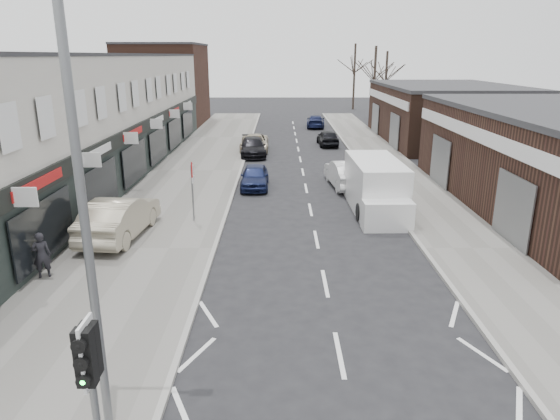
{
  "coord_description": "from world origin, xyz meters",
  "views": [
    {
      "loc": [
        -1.47,
        -8.62,
        7.02
      ],
      "look_at": [
        -1.46,
        5.59,
        2.6
      ],
      "focal_mm": 32.0,
      "sensor_mm": 36.0,
      "label": 1
    }
  ],
  "objects_px": {
    "street_lamp": "(94,208)",
    "parked_car_left_b": "(253,147)",
    "parked_car_right_c": "(316,121)",
    "parked_car_right_b": "(328,138)",
    "parked_car_left_a": "(255,176)",
    "warning_sign": "(193,174)",
    "sedan_on_pavement": "(119,217)",
    "white_van": "(376,187)",
    "pedestrian": "(42,255)",
    "parked_car_right_a": "(346,174)",
    "parked_car_left_c": "(254,143)",
    "traffic_light": "(90,368)"
  },
  "relations": [
    {
      "from": "street_lamp",
      "to": "parked_car_left_b",
      "type": "bearing_deg",
      "value": 87.71
    },
    {
      "from": "street_lamp",
      "to": "parked_car_right_c",
      "type": "height_order",
      "value": "street_lamp"
    },
    {
      "from": "parked_car_right_b",
      "to": "parked_car_left_a",
      "type": "bearing_deg",
      "value": 65.99
    },
    {
      "from": "warning_sign",
      "to": "parked_car_right_c",
      "type": "xyz_separation_m",
      "value": [
        7.36,
        30.24,
        -1.58
      ]
    },
    {
      "from": "street_lamp",
      "to": "parked_car_right_b",
      "type": "xyz_separation_m",
      "value": [
        6.98,
        32.43,
        -3.98
      ]
    },
    {
      "from": "parked_car_right_b",
      "to": "sedan_on_pavement",
      "type": "bearing_deg",
      "value": 62.05
    },
    {
      "from": "white_van",
      "to": "parked_car_left_b",
      "type": "relative_size",
      "value": 1.37
    },
    {
      "from": "pedestrian",
      "to": "parked_car_left_b",
      "type": "xyz_separation_m",
      "value": [
        5.72,
        21.05,
        -0.24
      ]
    },
    {
      "from": "white_van",
      "to": "sedan_on_pavement",
      "type": "xyz_separation_m",
      "value": [
        -10.81,
        -3.91,
        -0.19
      ]
    },
    {
      "from": "pedestrian",
      "to": "parked_car_right_a",
      "type": "xyz_separation_m",
      "value": [
        11.32,
        12.12,
        -0.14
      ]
    },
    {
      "from": "sedan_on_pavement",
      "to": "parked_car_left_c",
      "type": "distance_m",
      "value": 19.63
    },
    {
      "from": "pedestrian",
      "to": "parked_car_left_a",
      "type": "bearing_deg",
      "value": -139.86
    },
    {
      "from": "parked_car_left_b",
      "to": "parked_car_left_c",
      "type": "height_order",
      "value": "parked_car_left_b"
    },
    {
      "from": "traffic_light",
      "to": "warning_sign",
      "type": "relative_size",
      "value": 1.15
    },
    {
      "from": "street_lamp",
      "to": "white_van",
      "type": "height_order",
      "value": "street_lamp"
    },
    {
      "from": "pedestrian",
      "to": "warning_sign",
      "type": "bearing_deg",
      "value": -146.52
    },
    {
      "from": "warning_sign",
      "to": "parked_car_right_b",
      "type": "bearing_deg",
      "value": 68.8
    },
    {
      "from": "parked_car_left_a",
      "to": "parked_car_right_b",
      "type": "bearing_deg",
      "value": 68.38
    },
    {
      "from": "parked_car_left_a",
      "to": "warning_sign",
      "type": "bearing_deg",
      "value": -110.93
    },
    {
      "from": "traffic_light",
      "to": "street_lamp",
      "type": "xyz_separation_m",
      "value": [
        -0.13,
        1.22,
        2.2
      ]
    },
    {
      "from": "white_van",
      "to": "parked_car_left_a",
      "type": "distance_m",
      "value": 7.23
    },
    {
      "from": "white_van",
      "to": "parked_car_right_b",
      "type": "distance_m",
      "value": 17.7
    },
    {
      "from": "street_lamp",
      "to": "parked_car_right_c",
      "type": "relative_size",
      "value": 1.86
    },
    {
      "from": "pedestrian",
      "to": "parked_car_left_c",
      "type": "height_order",
      "value": "pedestrian"
    },
    {
      "from": "traffic_light",
      "to": "parked_car_right_a",
      "type": "xyz_separation_m",
      "value": [
        6.6,
        20.36,
        -1.67
      ]
    },
    {
      "from": "street_lamp",
      "to": "warning_sign",
      "type": "relative_size",
      "value": 2.96
    },
    {
      "from": "parked_car_right_b",
      "to": "street_lamp",
      "type": "bearing_deg",
      "value": 75.26
    },
    {
      "from": "parked_car_left_b",
      "to": "parked_car_left_c",
      "type": "xyz_separation_m",
      "value": [
        0.02,
        1.89,
        -0.02
      ]
    },
    {
      "from": "sedan_on_pavement",
      "to": "parked_car_right_c",
      "type": "relative_size",
      "value": 1.14
    },
    {
      "from": "traffic_light",
      "to": "warning_sign",
      "type": "distance_m",
      "value": 14.04
    },
    {
      "from": "warning_sign",
      "to": "parked_car_right_c",
      "type": "distance_m",
      "value": 31.16
    },
    {
      "from": "parked_car_left_a",
      "to": "parked_car_left_c",
      "type": "relative_size",
      "value": 0.83
    },
    {
      "from": "pedestrian",
      "to": "street_lamp",
      "type": "bearing_deg",
      "value": 101.1
    },
    {
      "from": "street_lamp",
      "to": "sedan_on_pavement",
      "type": "bearing_deg",
      "value": 106.71
    },
    {
      "from": "traffic_light",
      "to": "parked_car_left_c",
      "type": "relative_size",
      "value": 0.69
    },
    {
      "from": "sedan_on_pavement",
      "to": "parked_car_right_c",
      "type": "height_order",
      "value": "sedan_on_pavement"
    },
    {
      "from": "parked_car_left_a",
      "to": "parked_car_left_b",
      "type": "relative_size",
      "value": 0.83
    },
    {
      "from": "white_van",
      "to": "pedestrian",
      "type": "height_order",
      "value": "white_van"
    },
    {
      "from": "traffic_light",
      "to": "parked_car_right_c",
      "type": "xyz_separation_m",
      "value": [
        6.6,
        44.26,
        -1.79
      ]
    },
    {
      "from": "traffic_light",
      "to": "street_lamp",
      "type": "distance_m",
      "value": 2.52
    },
    {
      "from": "traffic_light",
      "to": "sedan_on_pavement",
      "type": "bearing_deg",
      "value": 105.65
    },
    {
      "from": "parked_car_right_c",
      "to": "white_van",
      "type": "bearing_deg",
      "value": 95.99
    },
    {
      "from": "pedestrian",
      "to": "parked_car_right_a",
      "type": "bearing_deg",
      "value": -155.1
    },
    {
      "from": "warning_sign",
      "to": "parked_car_right_c",
      "type": "height_order",
      "value": "warning_sign"
    },
    {
      "from": "parked_car_left_b",
      "to": "parked_car_right_b",
      "type": "bearing_deg",
      "value": 31.98
    },
    {
      "from": "traffic_light",
      "to": "sedan_on_pavement",
      "type": "xyz_separation_m",
      "value": [
        -3.38,
        12.05,
        -1.49
      ]
    },
    {
      "from": "parked_car_left_b",
      "to": "white_van",
      "type": "bearing_deg",
      "value": -68.85
    },
    {
      "from": "warning_sign",
      "to": "parked_car_right_a",
      "type": "distance_m",
      "value": 9.83
    },
    {
      "from": "sedan_on_pavement",
      "to": "parked_car_left_a",
      "type": "relative_size",
      "value": 1.32
    },
    {
      "from": "parked_car_left_a",
      "to": "parked_car_left_b",
      "type": "height_order",
      "value": "parked_car_left_b"
    }
  ]
}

